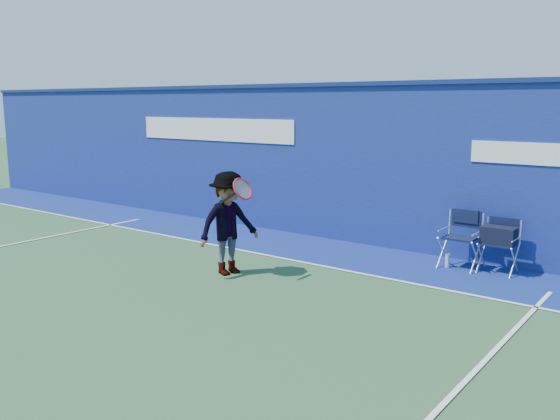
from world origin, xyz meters
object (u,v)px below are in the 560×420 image
Objects in this scene: directors_chair_left at (460,249)px; water_bottle at (447,261)px; directors_chair_right at (498,251)px; tennis_player at (229,223)px.

directors_chair_left is 0.28m from water_bottle.
water_bottle is (-0.75, -0.19, -0.25)m from directors_chair_right.
directors_chair_right is at bearing 37.45° from tennis_player.
directors_chair_left is at bearing -172.12° from directors_chair_right.
directors_chair_right is 4.32m from tennis_player.
tennis_player is at bearing -137.62° from water_bottle.
tennis_player is at bearing -138.08° from directors_chair_left.
directors_chair_left is at bearing 33.25° from water_bottle.
directors_chair_right is at bearing 13.98° from water_bottle.
water_bottle is 3.67m from tennis_player.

